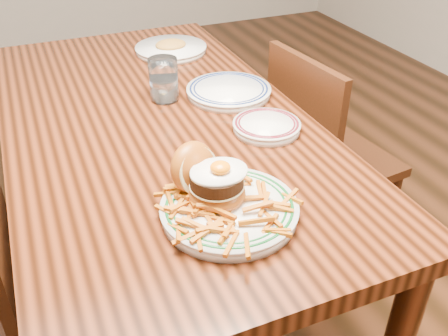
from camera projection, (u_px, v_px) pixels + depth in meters
name	position (u px, v px, depth m)	size (l,w,h in m)	color
floor	(170.00, 294.00, 1.88)	(6.00, 6.00, 0.00)	black
table	(157.00, 142.00, 1.52)	(0.85, 1.60, 0.75)	black
chair_right	(322.00, 155.00, 1.85)	(0.44, 0.44, 0.85)	#3A170C
main_plate	(223.00, 198.00, 1.07)	(0.30, 0.32, 0.14)	white
side_plate	(267.00, 126.00, 1.39)	(0.19, 0.19, 0.03)	white
rear_plate	(229.00, 91.00, 1.58)	(0.27, 0.27, 0.03)	white
water_glass	(164.00, 82.00, 1.53)	(0.09, 0.09, 0.13)	white
far_plate	(171.00, 48.00, 1.90)	(0.27, 0.27, 0.05)	white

